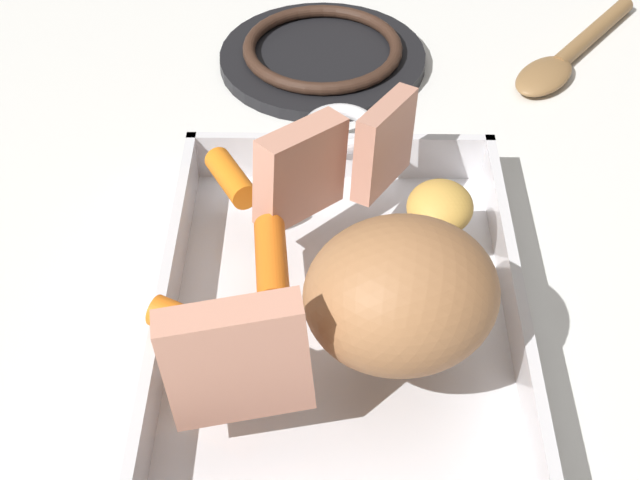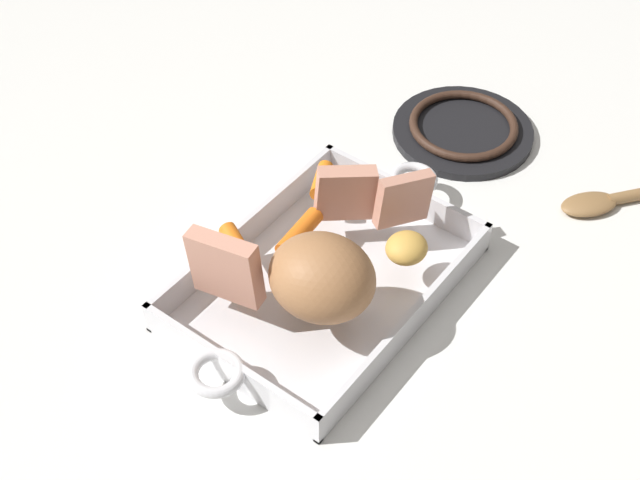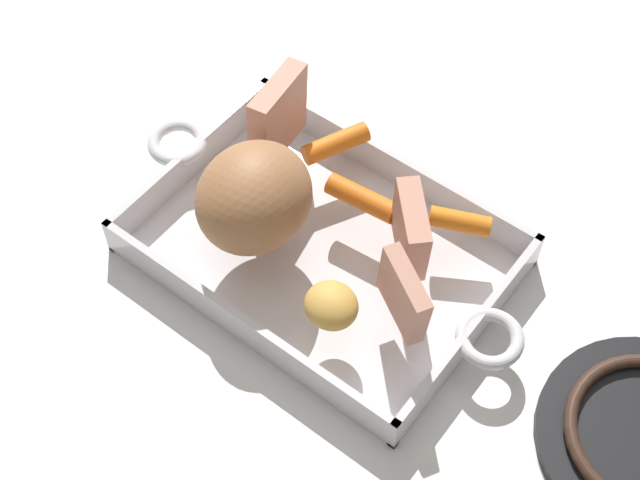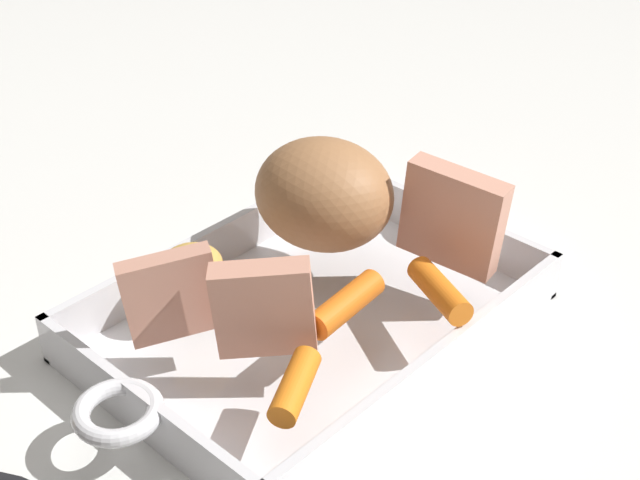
# 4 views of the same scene
# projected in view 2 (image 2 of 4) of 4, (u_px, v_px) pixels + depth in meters

# --- Properties ---
(ground_plane) EXTENTS (2.00, 2.00, 0.00)m
(ground_plane) POSITION_uv_depth(u_px,v_px,m) (325.00, 288.00, 1.03)
(ground_plane) COLOR silver
(roasting_dish) EXTENTS (0.43, 0.24, 0.04)m
(roasting_dish) POSITION_uv_depth(u_px,v_px,m) (325.00, 281.00, 1.03)
(roasting_dish) COLOR silver
(roasting_dish) RESTS_ON ground_plane
(pork_roast) EXTENTS (0.12, 0.13, 0.09)m
(pork_roast) POSITION_uv_depth(u_px,v_px,m) (322.00, 277.00, 0.93)
(pork_roast) COLOR #A26D43
(pork_roast) RESTS_ON roasting_dish
(roast_slice_outer) EXTENTS (0.07, 0.07, 0.07)m
(roast_slice_outer) POSITION_uv_depth(u_px,v_px,m) (345.00, 193.00, 1.03)
(roast_slice_outer) COLOR tan
(roast_slice_outer) RESTS_ON roasting_dish
(roast_slice_thick) EXTENTS (0.04, 0.09, 0.09)m
(roast_slice_thick) POSITION_uv_depth(u_px,v_px,m) (225.00, 268.00, 0.95)
(roast_slice_thick) COLOR tan
(roast_slice_thick) RESTS_ON roasting_dish
(roast_slice_thin) EXTENTS (0.07, 0.05, 0.07)m
(roast_slice_thin) POSITION_uv_depth(u_px,v_px,m) (404.00, 199.00, 1.03)
(roast_slice_thin) COLOR tan
(roast_slice_thin) RESTS_ON roasting_dish
(baby_carrot_long) EXTENTS (0.06, 0.04, 0.02)m
(baby_carrot_long) POSITION_uv_depth(u_px,v_px,m) (322.00, 180.00, 1.08)
(baby_carrot_long) COLOR orange
(baby_carrot_long) RESTS_ON roasting_dish
(baby_carrot_center_right) EXTENTS (0.07, 0.03, 0.02)m
(baby_carrot_center_right) POSITION_uv_depth(u_px,v_px,m) (299.00, 233.00, 1.02)
(baby_carrot_center_right) COLOR orange
(baby_carrot_center_right) RESTS_ON roasting_dish
(baby_carrot_northeast) EXTENTS (0.05, 0.07, 0.02)m
(baby_carrot_northeast) POSITION_uv_depth(u_px,v_px,m) (239.00, 248.00, 1.01)
(baby_carrot_northeast) COLOR orange
(baby_carrot_northeast) RESTS_ON roasting_dish
(potato_corner) EXTENTS (0.06, 0.06, 0.03)m
(potato_corner) POSITION_uv_depth(u_px,v_px,m) (407.00, 248.00, 1.00)
(potato_corner) COLOR gold
(potato_corner) RESTS_ON roasting_dish
(stove_burner_rear) EXTENTS (0.19, 0.19, 0.02)m
(stove_burner_rear) POSITION_uv_depth(u_px,v_px,m) (463.00, 129.00, 1.22)
(stove_burner_rear) COLOR black
(stove_burner_rear) RESTS_ON ground_plane
(serving_spoon) EXTENTS (0.18, 0.15, 0.02)m
(serving_spoon) POSITION_uv_depth(u_px,v_px,m) (619.00, 198.00, 1.13)
(serving_spoon) COLOR olive
(serving_spoon) RESTS_ON ground_plane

